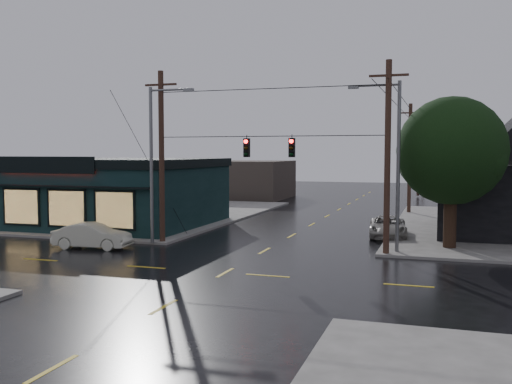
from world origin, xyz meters
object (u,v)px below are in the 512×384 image
(utility_pole_ne, at_px, (386,256))
(sedan_cream, at_px, (92,236))
(corner_tree, at_px, (452,151))
(utility_pole_nw, at_px, (163,244))
(suv_silver, at_px, (388,227))

(utility_pole_ne, height_order, sedan_cream, utility_pole_ne)
(corner_tree, bearing_deg, sedan_cream, -163.27)
(utility_pole_ne, relative_size, sedan_cream, 2.33)
(utility_pole_nw, height_order, utility_pole_ne, same)
(utility_pole_ne, relative_size, suv_silver, 2.07)
(utility_pole_ne, bearing_deg, corner_tree, 43.00)
(utility_pole_ne, xyz_separation_m, sedan_cream, (-15.95, -2.78, 0.72))
(corner_tree, height_order, suv_silver, corner_tree)
(corner_tree, relative_size, utility_pole_nw, 0.82)
(corner_tree, distance_m, utility_pole_nw, 17.33)
(corner_tree, bearing_deg, suv_silver, 134.87)
(utility_pole_nw, bearing_deg, sedan_cream, -136.63)
(corner_tree, xyz_separation_m, suv_silver, (-3.68, 3.69, -4.80))
(utility_pole_ne, bearing_deg, suv_silver, 94.29)
(utility_pole_ne, bearing_deg, sedan_cream, -170.09)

